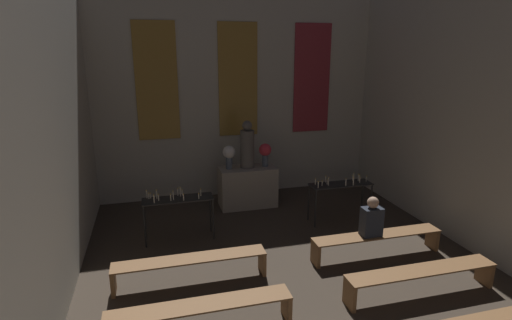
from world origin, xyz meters
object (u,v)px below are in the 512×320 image
object	(u,v)px
altar	(248,186)
flower_vase_left	(229,154)
person_seated	(372,219)
pew_third_right	(421,275)
candle_rack_left	(178,204)
pew_back_right	(377,239)
candle_rack_right	(341,189)
pew_third_left	(201,311)
statue	(247,147)
pew_back_left	(191,264)
flower_vase_right	(265,152)

from	to	relation	value
altar	flower_vase_left	xyz separation A→B (m)	(-0.44, 0.00, 0.84)
person_seated	pew_third_right	bearing A→B (deg)	-83.50
altar	candle_rack_left	distance (m)	2.27
pew_back_right	candle_rack_right	bearing A→B (deg)	87.84
pew_third_left	pew_third_right	bearing A→B (deg)	0.00
altar	statue	world-z (taller)	statue
pew_third_right	pew_back_left	world-z (taller)	same
flower_vase_left	pew_third_right	distance (m)	4.90
candle_rack_right	pew_third_left	bearing A→B (deg)	-139.97
altar	candle_rack_right	xyz separation A→B (m)	(1.75, -1.41, 0.27)
flower_vase_left	pew_back_left	world-z (taller)	flower_vase_left
pew_third_right	person_seated	distance (m)	1.34
pew_third_left	pew_back_left	bearing A→B (deg)	90.00
candle_rack_left	pew_third_right	distance (m)	4.51
pew_third_left	pew_third_right	world-z (taller)	same
altar	pew_back_left	size ratio (longest dim) A/B	0.55
candle_rack_right	pew_back_right	bearing A→B (deg)	-92.16
candle_rack_left	statue	bearing A→B (deg)	38.81
pew_back_right	person_seated	bearing A→B (deg)	180.00
flower_vase_left	flower_vase_right	bearing A→B (deg)	0.00
flower_vase_right	pew_back_left	world-z (taller)	flower_vase_right
statue	pew_third_right	distance (m)	4.76
candle_rack_left	pew_third_left	bearing A→B (deg)	-88.67
flower_vase_right	candle_rack_left	size ratio (longest dim) A/B	0.41
flower_vase_right	pew_third_left	bearing A→B (deg)	-116.32
statue	flower_vase_right	world-z (taller)	statue
statue	pew_back_left	distance (m)	3.66
person_seated	pew_back_right	bearing A→B (deg)	0.00
flower_vase_left	pew_third_left	xyz separation A→B (m)	(-1.25, -4.30, -0.99)
pew_third_right	pew_back_right	distance (m)	1.26
candle_rack_right	pew_back_left	distance (m)	3.83
candle_rack_left	person_seated	bearing A→B (deg)	-26.30
candle_rack_left	pew_back_left	bearing A→B (deg)	-87.64
flower_vase_left	statue	bearing A→B (deg)	0.00
person_seated	statue	bearing A→B (deg)	116.92
candle_rack_right	person_seated	world-z (taller)	person_seated
flower_vase_right	pew_third_left	distance (m)	4.90
flower_vase_right	candle_rack_right	world-z (taller)	flower_vase_right
flower_vase_left	pew_back_left	bearing A→B (deg)	-112.31
flower_vase_left	pew_back_left	xyz separation A→B (m)	(-1.25, -3.04, -0.99)
candle_rack_right	pew_third_right	xyz separation A→B (m)	(-0.06, -2.89, -0.42)
altar	candle_rack_right	bearing A→B (deg)	-38.92
statue	pew_third_right	world-z (taller)	statue
altar	pew_third_right	distance (m)	4.62
flower_vase_left	pew_third_right	size ratio (longest dim) A/B	0.23
flower_vase_right	pew_third_left	world-z (taller)	flower_vase_right
pew_back_right	person_seated	distance (m)	0.45
pew_third_left	flower_vase_left	bearing A→B (deg)	73.81
statue	pew_third_right	size ratio (longest dim) A/B	0.46
pew_back_left	statue	bearing A→B (deg)	60.98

